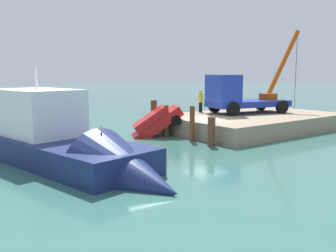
% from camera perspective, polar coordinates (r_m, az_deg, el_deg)
% --- Properties ---
extents(ground, '(200.00, 200.00, 0.00)m').
position_cam_1_polar(ground, '(25.34, 5.69, -1.44)').
color(ground, '#386B60').
extents(dock, '(12.56, 8.28, 1.11)m').
position_cam_1_polar(dock, '(28.58, 12.54, 0.62)').
color(dock, gray).
rests_on(dock, ground).
extents(crane_truck, '(8.44, 4.05, 6.44)m').
position_cam_1_polar(crane_truck, '(28.82, 10.69, 4.68)').
color(crane_truck, navy).
rests_on(crane_truck, dock).
extents(dock_worker, '(0.34, 0.34, 1.71)m').
position_cam_1_polar(dock_worker, '(29.47, 4.95, 3.80)').
color(dock_worker, black).
rests_on(dock_worker, dock).
extents(salvaged_car, '(4.32, 3.34, 3.03)m').
position_cam_1_polar(salvaged_car, '(25.07, -2.47, 0.05)').
color(salvaged_car, red).
rests_on(salvaged_car, ground).
extents(moored_yacht, '(6.32, 15.19, 6.30)m').
position_cam_1_polar(moored_yacht, '(17.74, -14.76, -4.36)').
color(moored_yacht, navy).
rests_on(moored_yacht, ground).
extents(piling_near, '(0.43, 0.43, 2.27)m').
position_cam_1_polar(piling_near, '(26.42, -2.15, 1.47)').
color(piling_near, brown).
rests_on(piling_near, ground).
extents(piling_mid, '(0.31, 0.31, 2.07)m').
position_cam_1_polar(piling_mid, '(24.75, -0.26, 0.79)').
color(piling_mid, brown).
rests_on(piling_mid, ground).
extents(piling_far, '(0.31, 0.31, 2.16)m').
position_cam_1_polar(piling_far, '(23.13, 3.67, 0.37)').
color(piling_far, brown).
rests_on(piling_far, ground).
extents(piling_end, '(0.44, 0.44, 1.67)m').
position_cam_1_polar(piling_end, '(21.72, 6.57, -0.83)').
color(piling_end, brown).
rests_on(piling_end, ground).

